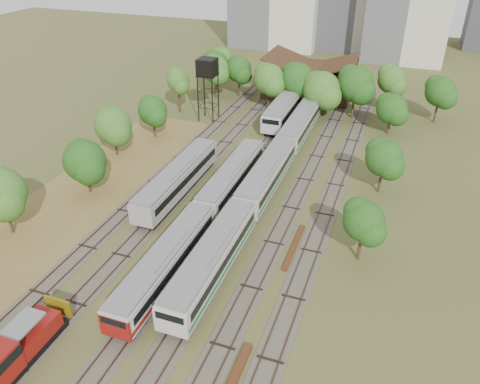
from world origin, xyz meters
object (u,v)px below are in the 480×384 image
at_px(railcar_red_set, 203,215).
at_px(shunter_locomotive, 17,348).
at_px(water_tower, 207,69).
at_px(railcar_green_set, 267,176).

height_order(railcar_red_set, shunter_locomotive, railcar_red_set).
relative_size(railcar_red_set, shunter_locomotive, 4.27).
bearing_deg(water_tower, railcar_green_set, -49.87).
relative_size(railcar_green_set, shunter_locomotive, 6.43).
bearing_deg(railcar_red_set, shunter_locomotive, -105.76).
bearing_deg(railcar_red_set, railcar_green_set, 69.15).
height_order(railcar_red_set, railcar_green_set, railcar_green_set).
xyz_separation_m(railcar_red_set, shunter_locomotive, (-6.00, -21.25, -0.22)).
bearing_deg(railcar_red_set, water_tower, 112.18).
bearing_deg(water_tower, shunter_locomotive, -83.22).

